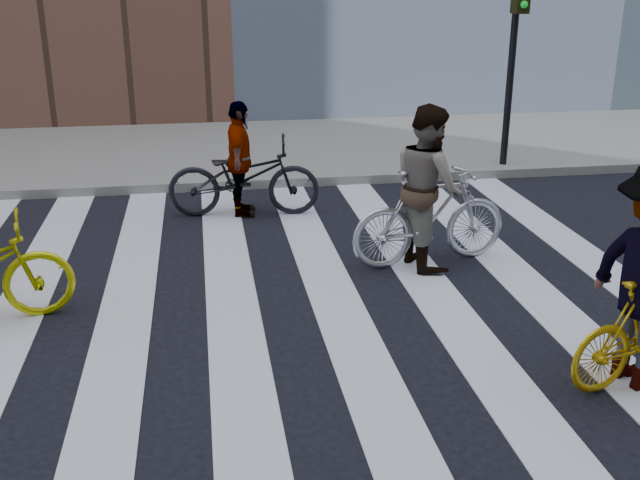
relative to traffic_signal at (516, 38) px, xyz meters
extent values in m
plane|color=black|center=(-4.40, -5.32, -2.28)|extent=(100.00, 100.00, 0.00)
cube|color=gray|center=(-4.40, 2.18, -2.20)|extent=(100.00, 5.00, 0.15)
cube|color=silver|center=(-7.15, -5.32, -2.27)|extent=(0.55, 10.00, 0.01)
cube|color=silver|center=(-6.05, -5.32, -2.27)|extent=(0.55, 10.00, 0.01)
cube|color=silver|center=(-4.95, -5.32, -2.27)|extent=(0.55, 10.00, 0.01)
cube|color=silver|center=(-3.85, -5.32, -2.27)|extent=(0.55, 10.00, 0.01)
cube|color=silver|center=(-2.75, -5.32, -2.27)|extent=(0.55, 10.00, 0.01)
cube|color=silver|center=(-1.65, -5.32, -2.27)|extent=(0.55, 10.00, 0.01)
cylinder|color=black|center=(0.00, 0.08, -0.68)|extent=(0.12, 0.12, 3.20)
sphere|color=#0CCC26|center=(0.00, -0.22, 0.54)|extent=(0.12, 0.12, 0.12)
imported|color=silver|center=(-2.55, -3.87, -1.69)|extent=(2.03, 0.85, 1.18)
imported|color=black|center=(-4.61, -1.62, -1.72)|extent=(2.21, 0.96, 1.13)
imported|color=slate|center=(-2.60, -3.87, -1.32)|extent=(0.86, 1.04, 1.93)
imported|color=slate|center=(-4.66, -1.62, -1.46)|extent=(0.50, 1.00, 1.65)
camera|label=1|loc=(-5.19, -11.96, 1.07)|focal=42.00mm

